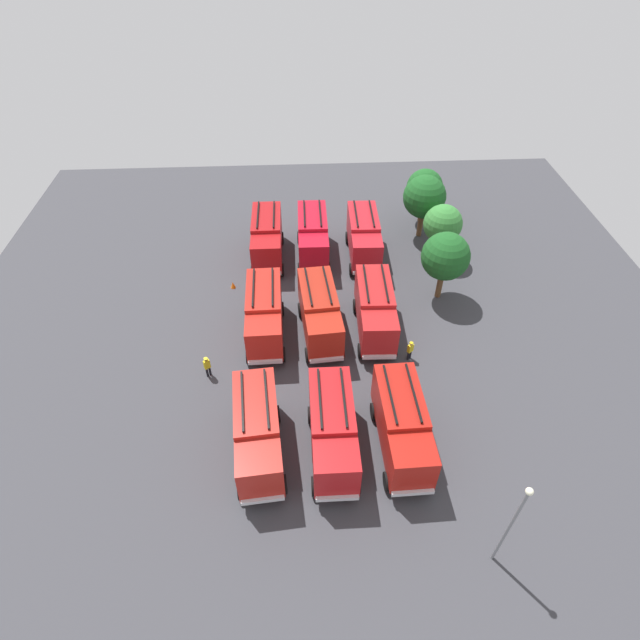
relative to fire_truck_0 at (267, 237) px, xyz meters
name	(u,v)px	position (x,y,z in m)	size (l,w,h in m)	color
ground_plane	(320,334)	(10.03, 4.11, -2.15)	(56.99, 56.99, 0.00)	#38383D
fire_truck_0	(267,237)	(0.00, 0.00, 0.00)	(7.21, 2.78, 3.88)	#9F1215
fire_truck_1	(264,314)	(9.95, 0.06, 0.00)	(7.25, 2.87, 3.88)	#AF1E16
fire_truck_2	(258,431)	(20.11, -0.04, 0.00)	(7.38, 3.25, 3.88)	#A81F17
fire_truck_3	(313,236)	(-0.01, 4.01, 0.00)	(7.23, 2.82, 3.88)	#AE0F20
fire_truck_4	(320,312)	(10.00, 4.09, 0.00)	(7.38, 3.24, 3.88)	#A02013
fire_truck_5	(333,429)	(20.20, 4.30, 0.00)	(7.21, 2.78, 3.88)	#AA1416
fire_truck_6	(364,236)	(0.29, 8.47, 0.00)	(7.26, 2.90, 3.88)	#AE1922
fire_truck_7	(375,309)	(9.91, 8.18, 0.00)	(7.27, 2.94, 3.88)	#A71B1C
fire_truck_8	(402,425)	(20.10, 8.40, 0.00)	(7.26, 2.90, 3.88)	#A31710
firefighter_0	(410,350)	(12.94, 10.36, -1.24)	(0.44, 0.48, 1.63)	black
firefighter_1	(207,366)	(13.78, -3.83, -1.18)	(0.43, 0.48, 1.73)	black
tree_0	(425,188)	(-5.51, 14.85, 1.41)	(3.42, 3.42, 5.30)	brown
tree_1	(424,197)	(-2.90, 14.23, 1.88)	(3.87, 3.87, 5.99)	brown
tree_2	(443,224)	(0.77, 15.12, 1.32)	(3.33, 3.33, 5.16)	brown
tree_3	(445,257)	(6.10, 14.01, 1.78)	(3.78, 3.78, 5.85)	brown
traffic_cone_0	(233,285)	(4.14, -2.87, -1.86)	(0.41, 0.41, 0.58)	#F2600C
lamppost	(513,521)	(27.02, 12.11, 1.92)	(0.36, 0.36, 7.01)	slate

